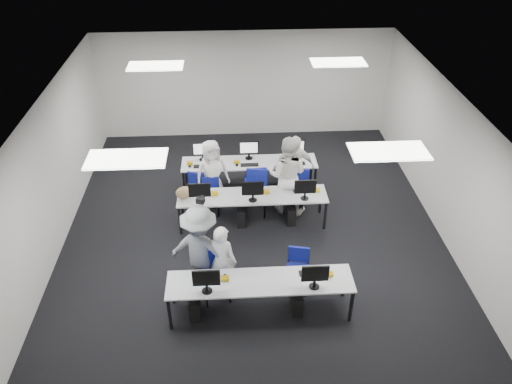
{
  "coord_description": "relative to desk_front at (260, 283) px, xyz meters",
  "views": [
    {
      "loc": [
        -0.43,
        -8.58,
        6.76
      ],
      "look_at": [
        0.06,
        -0.07,
        1.0
      ],
      "focal_mm": 35.0,
      "sensor_mm": 36.0,
      "label": 1
    }
  ],
  "objects": [
    {
      "name": "equipment_front",
      "position": [
        -0.19,
        -0.02,
        -0.32
      ],
      "size": [
        2.51,
        0.41,
        1.19
      ],
      "color": "#0D41AE",
      "rests_on": "desk_front"
    },
    {
      "name": "desk_back",
      "position": [
        0.0,
        4.0,
        0.0
      ],
      "size": [
        3.2,
        0.7,
        0.73
      ],
      "color": "#ABAEAF",
      "rests_on": "ground"
    },
    {
      "name": "chair_2",
      "position": [
        -0.92,
        3.08,
        -0.42
      ],
      "size": [
        0.42,
        0.45,
        0.81
      ],
      "rotation": [
        0.0,
        0.0,
        -0.06
      ],
      "color": "navy",
      "rests_on": "ground"
    },
    {
      "name": "student_3",
      "position": [
        1.0,
        3.54,
        0.13
      ],
      "size": [
        0.99,
        0.48,
        1.63
      ],
      "primitive_type": "imported",
      "rotation": [
        0.0,
        0.0,
        0.09
      ],
      "color": "white",
      "rests_on": "ground"
    },
    {
      "name": "chair_5",
      "position": [
        -1.18,
        3.56,
        -0.41
      ],
      "size": [
        0.55,
        0.57,
        0.85
      ],
      "rotation": [
        0.0,
        0.0,
        -0.36
      ],
      "color": "navy",
      "rests_on": "ground"
    },
    {
      "name": "chair_1",
      "position": [
        0.72,
        0.56,
        -0.42
      ],
      "size": [
        0.49,
        0.52,
        0.83
      ],
      "rotation": [
        0.0,
        0.0,
        -0.21
      ],
      "color": "navy",
      "rests_on": "ground"
    },
    {
      "name": "desk_mid",
      "position": [
        0.0,
        2.6,
        0.0
      ],
      "size": [
        3.2,
        0.7,
        0.73
      ],
      "color": "#ABAEAF",
      "rests_on": "ground"
    },
    {
      "name": "chair_7",
      "position": [
        1.14,
        3.49,
        -0.39
      ],
      "size": [
        0.51,
        0.54,
        0.92
      ],
      "rotation": [
        0.0,
        0.0,
        -0.13
      ],
      "color": "navy",
      "rests_on": "ground"
    },
    {
      "name": "student_2",
      "position": [
        -0.87,
        3.44,
        0.12
      ],
      "size": [
        0.92,
        0.77,
        1.61
      ],
      "primitive_type": "imported",
      "rotation": [
        0.0,
        0.0,
        0.38
      ],
      "color": "white",
      "rests_on": "ground"
    },
    {
      "name": "handbag",
      "position": [
        -1.45,
        2.58,
        0.19
      ],
      "size": [
        0.39,
        0.3,
        0.28
      ],
      "primitive_type": "ellipsoid",
      "rotation": [
        0.0,
        0.0,
        0.27
      ],
      "color": "olive",
      "rests_on": "desk_mid"
    },
    {
      "name": "student_1",
      "position": [
        0.79,
        3.07,
        0.25
      ],
      "size": [
        1.07,
        0.94,
        1.85
      ],
      "primitive_type": "imported",
      "rotation": [
        0.0,
        0.0,
        2.84
      ],
      "color": "white",
      "rests_on": "ground"
    },
    {
      "name": "chair_0",
      "position": [
        -0.79,
        0.45,
        -0.38
      ],
      "size": [
        0.58,
        0.61,
        0.96
      ],
      "rotation": [
        0.0,
        0.0,
        0.24
      ],
      "color": "navy",
      "rests_on": "ground"
    },
    {
      "name": "dslr_camera",
      "position": [
        -0.98,
        0.87,
        1.17
      ],
      "size": [
        0.19,
        0.21,
        0.1
      ],
      "primitive_type": "cube",
      "rotation": [
        0.0,
        0.0,
        2.84
      ],
      "color": "black",
      "rests_on": "photographer"
    },
    {
      "name": "equipment_mid",
      "position": [
        -0.19,
        2.58,
        -0.32
      ],
      "size": [
        2.91,
        0.41,
        1.19
      ],
      "color": "white",
      "rests_on": "desk_mid"
    },
    {
      "name": "chair_6",
      "position": [
        0.11,
        3.5,
        -0.37
      ],
      "size": [
        0.52,
        0.56,
        0.98
      ],
      "rotation": [
        0.0,
        0.0,
        0.07
      ],
      "color": "navy",
      "rests_on": "ground"
    },
    {
      "name": "desk_front",
      "position": [
        0.0,
        0.0,
        0.0
      ],
      "size": [
        3.2,
        0.7,
        0.73
      ],
      "color": "#ABAEAF",
      "rests_on": "ground"
    },
    {
      "name": "student_0",
      "position": [
        -0.65,
        0.53,
        0.08
      ],
      "size": [
        0.65,
        0.54,
        1.52
      ],
      "primitive_type": "imported",
      "rotation": [
        0.0,
        0.0,
        2.78
      ],
      "color": "white",
      "rests_on": "ground"
    },
    {
      "name": "room",
      "position": [
        0.0,
        2.4,
        0.82
      ],
      "size": [
        9.0,
        9.02,
        3.0
      ],
      "color": "black",
      "rests_on": "ground"
    },
    {
      "name": "equipment_back",
      "position": [
        0.19,
        4.02,
        -0.32
      ],
      "size": [
        2.91,
        0.41,
        1.19
      ],
      "color": "white",
      "rests_on": "desk_back"
    },
    {
      "name": "chair_4",
      "position": [
        0.95,
        3.19,
        -0.37
      ],
      "size": [
        0.5,
        0.54,
        0.98
      ],
      "rotation": [
        0.0,
        0.0,
        -0.04
      ],
      "color": "navy",
      "rests_on": "ground"
    },
    {
      "name": "ceiling_panels",
      "position": [
        0.0,
        2.4,
        2.3
      ],
      "size": [
        5.2,
        4.6,
        0.02
      ],
      "color": "white",
      "rests_on": "room"
    },
    {
      "name": "chair_3",
      "position": [
        0.11,
        3.05,
        -0.37
      ],
      "size": [
        0.57,
        0.6,
        0.99
      ],
      "rotation": [
        0.0,
        0.0,
        -0.18
      ],
      "color": "navy",
      "rests_on": "ground"
    },
    {
      "name": "photographer",
      "position": [
        -1.03,
        0.7,
        0.21
      ],
      "size": [
        1.3,
        0.98,
        1.79
      ],
      "primitive_type": "imported",
      "rotation": [
        0.0,
        0.0,
        2.84
      ],
      "color": "slate",
      "rests_on": "ground"
    }
  ]
}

